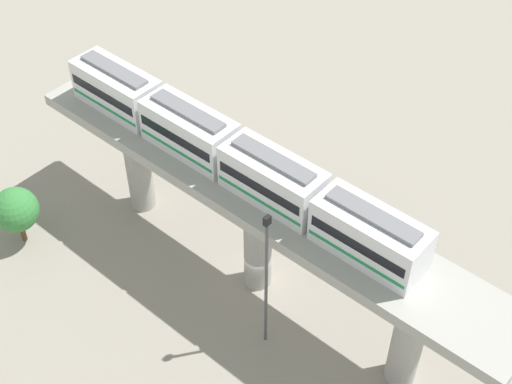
{
  "coord_description": "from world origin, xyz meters",
  "views": [
    {
      "loc": [
        24.61,
        21.13,
        39.56
      ],
      "look_at": [
        -2.5,
        -2.33,
        5.26
      ],
      "focal_mm": 51.05,
      "sensor_mm": 36.0,
      "label": 1
    }
  ],
  "objects_px": {
    "tree_near_viaduct": "(16,210)",
    "signal_post": "(266,278)",
    "train": "(229,154)",
    "parked_car_black": "(356,216)",
    "parked_car_orange": "(230,154)"
  },
  "relations": [
    {
      "from": "train",
      "to": "parked_car_black",
      "type": "xyz_separation_m",
      "value": [
        -9.0,
        4.24,
        -9.55
      ]
    },
    {
      "from": "parked_car_black",
      "to": "tree_near_viaduct",
      "type": "height_order",
      "value": "tree_near_viaduct"
    },
    {
      "from": "parked_car_black",
      "to": "signal_post",
      "type": "bearing_deg",
      "value": 18.59
    },
    {
      "from": "parked_car_black",
      "to": "parked_car_orange",
      "type": "distance_m",
      "value": 11.91
    },
    {
      "from": "tree_near_viaduct",
      "to": "parked_car_black",
      "type": "bearing_deg",
      "value": 134.83
    },
    {
      "from": "signal_post",
      "to": "tree_near_viaduct",
      "type": "bearing_deg",
      "value": -75.6
    },
    {
      "from": "train",
      "to": "parked_car_black",
      "type": "distance_m",
      "value": 13.8
    },
    {
      "from": "parked_car_orange",
      "to": "tree_near_viaduct",
      "type": "height_order",
      "value": "tree_near_viaduct"
    },
    {
      "from": "train",
      "to": "parked_car_orange",
      "type": "height_order",
      "value": "train"
    },
    {
      "from": "train",
      "to": "parked_car_black",
      "type": "relative_size",
      "value": 6.15
    },
    {
      "from": "tree_near_viaduct",
      "to": "signal_post",
      "type": "relative_size",
      "value": 0.42
    },
    {
      "from": "train",
      "to": "signal_post",
      "type": "height_order",
      "value": "train"
    },
    {
      "from": "parked_car_black",
      "to": "tree_near_viaduct",
      "type": "xyz_separation_m",
      "value": [
        17.3,
        -17.4,
        2.35
      ]
    },
    {
      "from": "parked_car_orange",
      "to": "signal_post",
      "type": "relative_size",
      "value": 0.39
    },
    {
      "from": "signal_post",
      "to": "parked_car_orange",
      "type": "bearing_deg",
      "value": -130.14
    }
  ]
}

